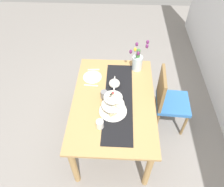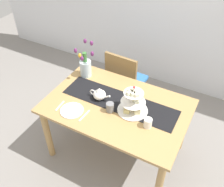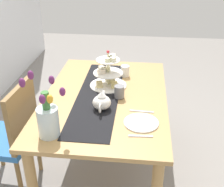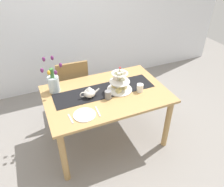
{
  "view_description": "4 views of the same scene",
  "coord_description": "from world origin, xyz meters",
  "views": [
    {
      "loc": [
        1.59,
        0.06,
        2.57
      ],
      "look_at": [
        0.01,
        -0.02,
        0.84
      ],
      "focal_mm": 34.2,
      "sensor_mm": 36.0,
      "label": 1
    },
    {
      "loc": [
        0.83,
        -1.66,
        2.5
      ],
      "look_at": [
        -0.07,
        0.03,
        0.84
      ],
      "focal_mm": 40.96,
      "sensor_mm": 36.0,
      "label": 2
    },
    {
      "loc": [
        -1.96,
        -0.27,
        1.82
      ],
      "look_at": [
        -0.04,
        -0.05,
        0.78
      ],
      "focal_mm": 46.8,
      "sensor_mm": 36.0,
      "label": 3
    },
    {
      "loc": [
        -0.76,
        -1.96,
        2.19
      ],
      "look_at": [
        0.04,
        -0.07,
        0.77
      ],
      "focal_mm": 35.13,
      "sensor_mm": 36.0,
      "label": 4
    }
  ],
  "objects": [
    {
      "name": "tiered_cake_stand",
      "position": [
        0.17,
        0.0,
        0.84
      ],
      "size": [
        0.3,
        0.3,
        0.3
      ],
      "color": "beige",
      "rests_on": "table_runner"
    },
    {
      "name": "knife_left",
      "position": [
        -0.21,
        -0.28,
        0.74
      ],
      "size": [
        0.02,
        0.17,
        0.01
      ],
      "primitive_type": "cube",
      "rotation": [
        0.0,
        0.0,
        -0.06
      ],
      "color": "silver",
      "rests_on": "dining_table"
    },
    {
      "name": "teapot",
      "position": [
        -0.2,
        0.0,
        0.8
      ],
      "size": [
        0.24,
        0.13,
        0.14
      ],
      "color": "white",
      "rests_on": "table_runner"
    },
    {
      "name": "tulip_vase",
      "position": [
        -0.54,
        0.28,
        0.87
      ],
      "size": [
        0.24,
        0.23,
        0.41
      ],
      "color": "silver",
      "rests_on": "dining_table"
    },
    {
      "name": "mug_white_text",
      "position": [
        0.38,
        -0.12,
        0.79
      ],
      "size": [
        0.08,
        0.08,
        0.09
      ],
      "primitive_type": "cylinder",
      "color": "white",
      "rests_on": "dining_table"
    },
    {
      "name": "ground_plane",
      "position": [
        0.0,
        0.0,
        0.0
      ],
      "size": [
        8.0,
        8.0,
        0.0
      ],
      "primitive_type": "plane",
      "color": "gray"
    },
    {
      "name": "dinner_plate_left",
      "position": [
        -0.35,
        -0.28,
        0.75
      ],
      "size": [
        0.23,
        0.23,
        0.01
      ],
      "primitive_type": "cylinder",
      "color": "white",
      "rests_on": "dining_table"
    },
    {
      "name": "fork_left",
      "position": [
        -0.5,
        -0.28,
        0.74
      ],
      "size": [
        0.03,
        0.15,
        0.01
      ],
      "primitive_type": "cube",
      "rotation": [
        0.0,
        0.0,
        0.07
      ],
      "color": "silver",
      "rests_on": "dining_table"
    },
    {
      "name": "dining_table",
      "position": [
        0.0,
        0.0,
        0.63
      ],
      "size": [
        1.42,
        0.93,
        0.74
      ],
      "color": "tan",
      "rests_on": "ground_plane"
    },
    {
      "name": "mug_grey",
      "position": [
        -0.02,
        -0.11,
        0.79
      ],
      "size": [
        0.08,
        0.08,
        0.09
      ],
      "primitive_type": "cylinder",
      "color": "slate",
      "rests_on": "table_runner"
    },
    {
      "name": "table_runner",
      "position": [
        0.0,
        0.05,
        0.74
      ],
      "size": [
        1.2,
        0.32,
        0.0
      ],
      "primitive_type": "cube",
      "color": "black",
      "rests_on": "dining_table"
    },
    {
      "name": "chair_left",
      "position": [
        -0.25,
        0.69,
        0.5
      ],
      "size": [
        0.44,
        0.44,
        0.91
      ],
      "color": "olive",
      "rests_on": "ground_plane"
    }
  ]
}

